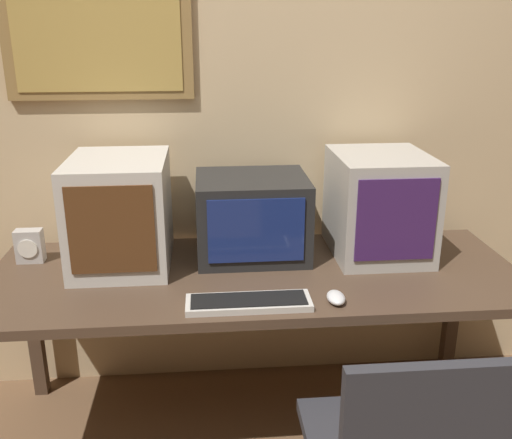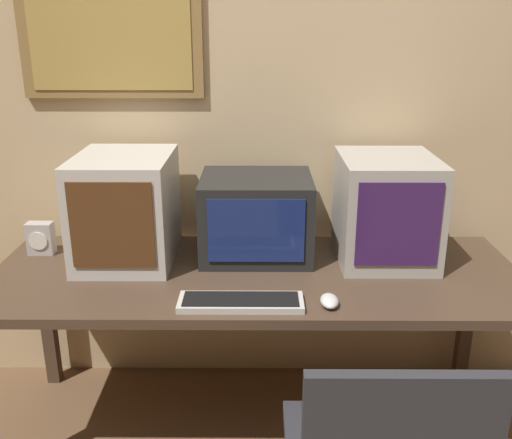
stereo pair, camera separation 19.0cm
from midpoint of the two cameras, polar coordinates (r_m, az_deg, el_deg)
The scene contains 8 objects.
wall_back at distance 2.47m, azimuth -3.35°, elevation 11.67°, with size 8.00×0.08×2.60m.
desk at distance 2.21m, azimuth -2.47°, elevation -6.82°, with size 2.02×0.76×0.72m.
monitor_left at distance 2.28m, azimuth -15.75°, elevation 0.69°, with size 0.37×0.46×0.42m.
monitor_center at distance 2.30m, azimuth -2.79°, elevation 0.30°, with size 0.44×0.39×0.32m.
monitor_right at distance 2.33m, azimuth 9.94°, elevation 1.44°, with size 0.37×0.44×0.41m.
keyboard_main at distance 1.93m, azimuth -3.58°, elevation -8.34°, with size 0.42×0.13×0.03m.
mouse_near_keyboard at distance 1.96m, azimuth 5.24°, elevation -7.84°, with size 0.06×0.10×0.03m.
desk_clock at distance 2.45m, azimuth -23.79°, elevation -2.48°, with size 0.10×0.06×0.13m.
Camera 1 is at (-0.18, -0.98, 1.62)m, focal length 40.00 mm.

